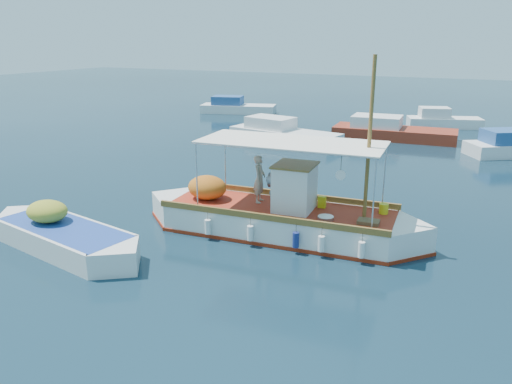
% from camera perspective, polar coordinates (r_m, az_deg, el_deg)
% --- Properties ---
extents(ground, '(160.00, 160.00, 0.00)m').
position_cam_1_polar(ground, '(18.03, 2.09, -5.49)').
color(ground, black).
rests_on(ground, ground).
extents(fishing_caique, '(10.94, 3.53, 6.69)m').
position_cam_1_polar(fishing_caique, '(18.46, 2.54, -2.99)').
color(fishing_caique, white).
rests_on(fishing_caique, ground).
extents(dinghy, '(7.18, 2.98, 1.78)m').
position_cam_1_polar(dinghy, '(18.44, -21.10, -4.93)').
color(dinghy, white).
rests_on(dinghy, ground).
extents(bg_boat_nw, '(8.31, 3.89, 1.80)m').
position_cam_1_polar(bg_boat_nw, '(35.14, 2.94, 6.65)').
color(bg_boat_nw, silver).
rests_on(bg_boat_nw, ground).
extents(bg_boat_n, '(8.60, 3.31, 1.80)m').
position_cam_1_polar(bg_boat_n, '(37.09, 15.10, 6.64)').
color(bg_boat_n, maroon).
rests_on(bg_boat_n, ground).
extents(bg_boat_far_w, '(7.36, 4.08, 1.80)m').
position_cam_1_polar(bg_boat_far_w, '(48.36, -2.29, 9.59)').
color(bg_boat_far_w, silver).
rests_on(bg_boat_far_w, ground).
extents(bg_boat_far_n, '(5.98, 3.68, 1.80)m').
position_cam_1_polar(bg_boat_far_n, '(43.12, 20.49, 7.57)').
color(bg_boat_far_n, silver).
rests_on(bg_boat_far_n, ground).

